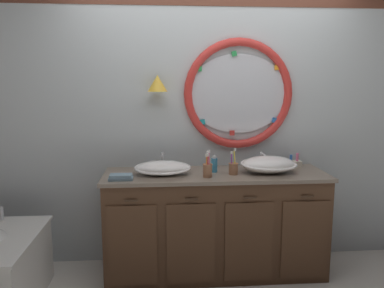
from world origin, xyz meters
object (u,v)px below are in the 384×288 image
Objects in this scene: soap_dispenser at (214,165)px; toiletry_basket at (294,163)px; folded_hand_towel at (121,177)px; toothbrush_holder_left at (208,169)px; toothbrush_holder_right at (233,168)px; sink_basin_left at (163,168)px; sink_basin_right at (268,164)px.

soap_dispenser is 1.16× the size of toiletry_basket.
folded_hand_towel is 1.47× the size of toiletry_basket.
toothbrush_holder_left is 0.23m from toothbrush_holder_right.
toothbrush_holder_right is 1.18× the size of folded_hand_towel.
sink_basin_right is at bearing 0.00° from sink_basin_left.
toothbrush_holder_left is (-0.53, -0.11, -0.01)m from sink_basin_right.
sink_basin_right is 2.14× the size of toothbrush_holder_right.
sink_basin_left is 0.38m from toothbrush_holder_left.
folded_hand_towel is (-0.68, -0.03, -0.04)m from toothbrush_holder_left.
toothbrush_holder_left is 1.01× the size of toothbrush_holder_right.
folded_hand_towel is (-0.33, -0.15, -0.04)m from sink_basin_left.
sink_basin_left is at bearing 180.00° from sink_basin_right.
toiletry_basket is at bearing 10.31° from sink_basin_left.
toothbrush_holder_right is 0.65m from toiletry_basket.
soap_dispenser is 0.77m from toiletry_basket.
sink_basin_right is 0.37m from toiletry_basket.
toothbrush_holder_left reaches higher than soap_dispenser.
sink_basin_left is 0.58m from toothbrush_holder_right.
sink_basin_left reaches higher than folded_hand_towel.
folded_hand_towel is (-0.91, -0.11, -0.03)m from toothbrush_holder_right.
toiletry_basket is (0.30, 0.22, -0.04)m from sink_basin_right.
soap_dispenser is at bearing 14.94° from folded_hand_towel.
sink_basin_right is at bearing -143.98° from toiletry_basket.
sink_basin_right is 2.11× the size of toothbrush_holder_left.
toothbrush_holder_right reaches higher than soap_dispenser.
toothbrush_holder_right is (0.58, -0.04, -0.00)m from sink_basin_left.
soap_dispenser reaches higher than sink_basin_right.
toothbrush_holder_right is at bearing -156.93° from toiletry_basket.
toiletry_basket is (0.60, 0.26, -0.02)m from toothbrush_holder_right.
toiletry_basket reaches higher than sink_basin_left.
toothbrush_holder_left is at bearing -158.23° from toiletry_basket.
toothbrush_holder_left is 1.76× the size of toiletry_basket.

